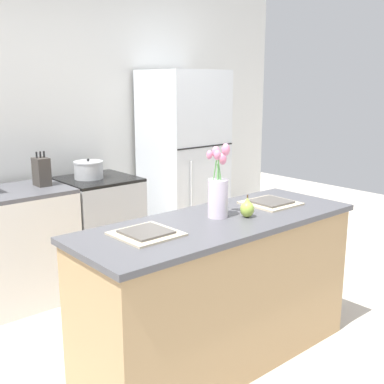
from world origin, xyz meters
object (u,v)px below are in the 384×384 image
at_px(cooking_pot, 89,170).
at_px(stove_range, 99,229).
at_px(pear_figurine, 247,208).
at_px(refrigerator, 183,165).
at_px(flower_vase, 218,192).
at_px(plate_setting_right, 271,203).
at_px(plate_setting_left, 146,233).
at_px(knife_block, 42,172).

bearing_deg(cooking_pot, stove_range, -20.49).
bearing_deg(pear_figurine, stove_range, 91.88).
distance_m(refrigerator, flower_vase, 1.87).
relative_size(flower_vase, pear_figurine, 3.25).
relative_size(refrigerator, pear_figurine, 13.19).
xyz_separation_m(flower_vase, pear_figurine, (0.13, -0.12, -0.10)).
relative_size(flower_vase, plate_setting_right, 1.38).
bearing_deg(plate_setting_left, pear_figurine, -9.59).
height_order(pear_figurine, knife_block, knife_block).
relative_size(pear_figurine, cooking_pot, 0.56).
height_order(stove_range, pear_figurine, pear_figurine).
height_order(refrigerator, plate_setting_left, refrigerator).
height_order(stove_range, flower_vase, flower_vase).
distance_m(pear_figurine, plate_setting_right, 0.37).
xyz_separation_m(plate_setting_left, knife_block, (0.12, 1.57, 0.09)).
height_order(refrigerator, cooking_pot, refrigerator).
height_order(stove_range, plate_setting_left, plate_setting_left).
relative_size(plate_setting_left, knife_block, 1.19).
xyz_separation_m(refrigerator, pear_figurine, (-0.90, -1.67, 0.06)).
bearing_deg(stove_range, plate_setting_right, -75.62).
distance_m(flower_vase, knife_block, 1.62).
bearing_deg(plate_setting_right, stove_range, 104.38).
height_order(stove_range, refrigerator, refrigerator).
height_order(plate_setting_left, plate_setting_right, same).
bearing_deg(plate_setting_right, cooking_pot, 106.33).
bearing_deg(pear_figurine, refrigerator, 61.85).
bearing_deg(refrigerator, knife_block, 179.66).
xyz_separation_m(stove_range, knife_block, (-0.48, 0.01, 0.56)).
bearing_deg(pear_figurine, knife_block, 107.65).
bearing_deg(refrigerator, stove_range, -179.96).
bearing_deg(refrigerator, pear_figurine, -118.15).
relative_size(pear_figurine, plate_setting_left, 0.42).
distance_m(plate_setting_right, cooking_pot, 1.65).
bearing_deg(cooking_pot, plate_setting_right, -73.67).
bearing_deg(knife_block, refrigerator, -0.34).
bearing_deg(plate_setting_right, pear_figurine, -162.24).
bearing_deg(plate_setting_left, knife_block, 85.63).
distance_m(stove_range, cooking_pot, 0.53).
xyz_separation_m(flower_vase, plate_setting_left, (-0.53, -0.00, -0.15)).
relative_size(stove_range, plate_setting_right, 2.80).
bearing_deg(knife_block, plate_setting_left, -94.37).
relative_size(flower_vase, plate_setting_left, 1.38).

